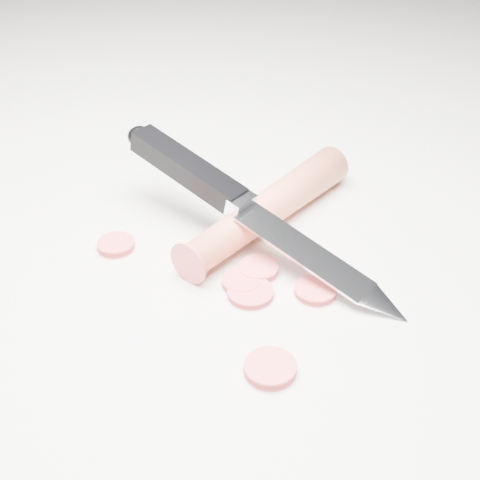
{
  "coord_description": "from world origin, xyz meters",
  "views": [
    {
      "loc": [
        0.05,
        -0.44,
        0.32
      ],
      "look_at": [
        0.01,
        -0.01,
        0.02
      ],
      "focal_mm": 50.0,
      "sensor_mm": 36.0,
      "label": 1
    }
  ],
  "objects": [
    {
      "name": "carrot",
      "position": [
        0.03,
        0.04,
        0.02
      ],
      "size": [
        0.14,
        0.18,
        0.03
      ],
      "primitive_type": "cylinder",
      "rotation": [
        1.57,
        0.0,
        -0.6
      ],
      "color": "#E86843",
      "rests_on": "ground"
    },
    {
      "name": "carrot_slice_4",
      "position": [
        0.08,
        -0.05,
        0.0
      ],
      "size": [
        0.03,
        0.03,
        0.01
      ],
      "primitive_type": "cylinder",
      "color": "#F25052",
      "rests_on": "ground"
    },
    {
      "name": "carrot_slice_3",
      "position": [
        -0.09,
        -0.01,
        0.0
      ],
      "size": [
        0.03,
        0.03,
        0.01
      ],
      "primitive_type": "cylinder",
      "color": "#F25052",
      "rests_on": "ground"
    },
    {
      "name": "carrot_slice_5",
      "position": [
        0.05,
        -0.13,
        0.0
      ],
      "size": [
        0.03,
        0.03,
        0.01
      ],
      "primitive_type": "cylinder",
      "color": "#F25052",
      "rests_on": "ground"
    },
    {
      "name": "carrot_slice_2",
      "position": [
        0.03,
        -0.03,
        0.0
      ],
      "size": [
        0.03,
        0.03,
        0.01
      ],
      "primitive_type": "cylinder",
      "color": "#F25052",
      "rests_on": "ground"
    },
    {
      "name": "kitchen_knife",
      "position": [
        0.03,
        0.0,
        0.04
      ],
      "size": [
        0.25,
        0.18,
        0.07
      ],
      "primitive_type": null,
      "color": "silver",
      "rests_on": "ground"
    },
    {
      "name": "ground",
      "position": [
        0.0,
        0.0,
        0.0
      ],
      "size": [
        2.4,
        2.4,
        0.0
      ],
      "primitive_type": "plane",
      "color": "white",
      "rests_on": "ground"
    },
    {
      "name": "carrot_slice_0",
      "position": [
        0.02,
        -0.05,
        0.0
      ],
      "size": [
        0.03,
        0.03,
        0.01
      ],
      "primitive_type": "cylinder",
      "color": "#F25052",
      "rests_on": "ground"
    },
    {
      "name": "carrot_slice_1",
      "position": [
        0.03,
        -0.06,
        0.0
      ],
      "size": [
        0.04,
        0.04,
        0.01
      ],
      "primitive_type": "cylinder",
      "color": "#F25052",
      "rests_on": "ground"
    }
  ]
}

